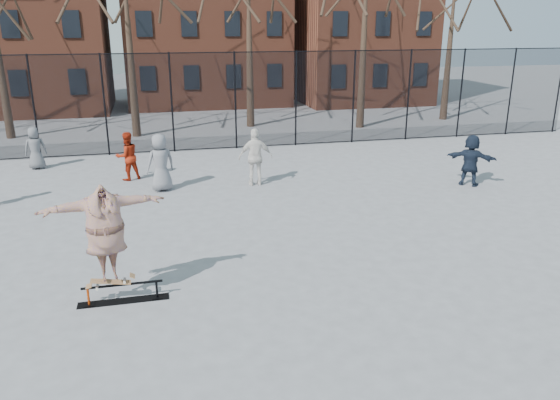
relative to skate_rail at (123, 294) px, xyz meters
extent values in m
plane|color=slate|center=(3.04, -0.30, -0.15)|extent=(100.00, 100.00, 0.00)
cube|color=black|center=(0.00, 0.00, -0.14)|extent=(1.72, 0.26, 0.01)
cylinder|color=#CC3E0C|center=(-0.64, 0.00, 0.03)|extent=(0.04, 0.04, 0.35)
cylinder|color=black|center=(0.64, 0.00, 0.03)|extent=(0.04, 0.04, 0.35)
cylinder|color=black|center=(0.00, 0.00, 0.21)|extent=(1.51, 0.05, 0.05)
imported|color=#6E3D9A|center=(-0.20, 0.00, 1.26)|extent=(2.36, 1.05, 1.86)
imported|color=#5C5C61|center=(-3.39, 11.04, 0.62)|extent=(0.81, 0.58, 1.54)
imported|color=#9D220D|center=(-0.09, 8.77, 0.67)|extent=(0.99, 0.90, 1.64)
imported|color=silver|center=(4.00, 7.15, 0.79)|extent=(1.13, 0.54, 1.88)
imported|color=#192333|center=(10.81, 5.50, 0.70)|extent=(1.53, 1.39, 1.70)
imported|color=slate|center=(0.97, 7.23, 0.77)|extent=(1.04, 0.84, 1.83)
cylinder|color=black|center=(-3.56, 12.70, 1.85)|extent=(0.07, 0.07, 4.00)
cylinder|color=black|center=(-0.96, 12.70, 1.85)|extent=(0.07, 0.07, 4.00)
cylinder|color=black|center=(1.64, 12.70, 1.85)|extent=(0.07, 0.07, 4.00)
cylinder|color=black|center=(4.24, 12.70, 1.85)|extent=(0.07, 0.07, 4.00)
cylinder|color=black|center=(6.84, 12.70, 1.85)|extent=(0.07, 0.07, 4.00)
cylinder|color=black|center=(9.44, 12.70, 1.85)|extent=(0.07, 0.07, 4.00)
cylinder|color=black|center=(12.04, 12.70, 1.85)|extent=(0.07, 0.07, 4.00)
cylinder|color=black|center=(14.64, 12.70, 1.85)|extent=(0.07, 0.07, 4.00)
cylinder|color=black|center=(17.24, 12.70, 1.85)|extent=(0.07, 0.07, 4.00)
cylinder|color=black|center=(19.84, 12.70, 1.85)|extent=(0.07, 0.07, 4.00)
cube|color=black|center=(3.04, 12.70, 1.85)|extent=(34.00, 0.01, 4.00)
cylinder|color=black|center=(3.04, 12.70, 3.81)|extent=(34.00, 0.04, 0.04)
cone|color=black|center=(-5.46, 17.50, 2.16)|extent=(0.40, 0.40, 4.62)
cone|color=black|center=(0.04, 16.20, 2.16)|extent=(0.40, 0.40, 4.62)
cone|color=black|center=(5.54, 17.50, 2.16)|extent=(0.40, 0.40, 4.62)
cone|color=black|center=(11.04, 16.20, 2.16)|extent=(0.40, 0.40, 4.62)
cone|color=black|center=(16.54, 17.50, 2.16)|extent=(0.40, 0.40, 4.62)
cube|color=brown|center=(-5.96, 25.70, 5.85)|extent=(9.00, 7.00, 12.00)
cube|color=brown|center=(14.54, 25.70, 5.35)|extent=(8.00, 7.00, 11.00)
camera|label=1|loc=(0.76, -9.85, 5.01)|focal=35.00mm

